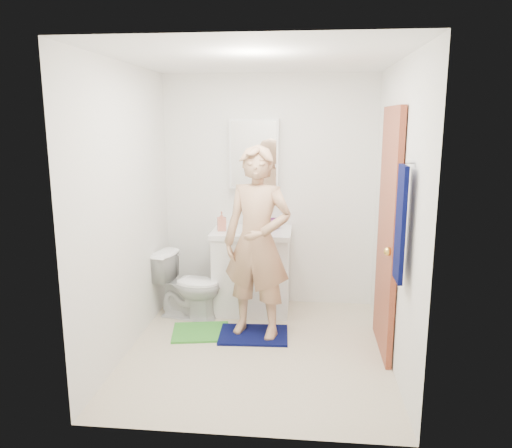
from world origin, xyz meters
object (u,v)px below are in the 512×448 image
at_px(vanity_cabinet, 252,273).
at_px(medicine_cabinet, 254,154).
at_px(toilet, 189,285).
at_px(toothbrush_cup, 275,224).
at_px(man, 257,243).
at_px(towel, 401,224).
at_px(soap_dispenser, 222,221).

xyz_separation_m(vanity_cabinet, medicine_cabinet, (0.00, 0.22, 1.20)).
bearing_deg(toilet, toothbrush_cup, -55.77).
xyz_separation_m(toilet, man, (0.72, -0.38, 0.55)).
distance_m(towel, man, 1.42).
bearing_deg(medicine_cabinet, soap_dispenser, -137.44).
bearing_deg(vanity_cabinet, soap_dispenser, -170.45).
relative_size(vanity_cabinet, man, 0.47).
height_order(soap_dispenser, man, man).
xyz_separation_m(soap_dispenser, toothbrush_cup, (0.52, 0.13, -0.04)).
distance_m(medicine_cabinet, toothbrush_cup, 0.75).
bearing_deg(toothbrush_cup, vanity_cabinet, -159.30).
height_order(toilet, soap_dispenser, soap_dispenser).
distance_m(towel, toilet, 2.36).
height_order(towel, toilet, towel).
bearing_deg(soap_dispenser, toilet, -147.04).
relative_size(toilet, man, 0.39).
distance_m(vanity_cabinet, towel, 2.08).
xyz_separation_m(vanity_cabinet, man, (0.12, -0.62, 0.48)).
bearing_deg(man, soap_dispenser, 141.61).
bearing_deg(vanity_cabinet, toothbrush_cup, 20.70).
height_order(vanity_cabinet, man, man).
relative_size(toilet, soap_dispenser, 3.41).
relative_size(vanity_cabinet, toothbrush_cup, 5.95).
relative_size(vanity_cabinet, towel, 1.00).
bearing_deg(towel, toothbrush_cup, 121.36).
relative_size(medicine_cabinet, toilet, 1.06).
height_order(medicine_cabinet, soap_dispenser, medicine_cabinet).
distance_m(medicine_cabinet, toilet, 1.48).
height_order(towel, toothbrush_cup, towel).
relative_size(vanity_cabinet, medicine_cabinet, 1.14).
distance_m(vanity_cabinet, toothbrush_cup, 0.56).
height_order(medicine_cabinet, toothbrush_cup, medicine_cabinet).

